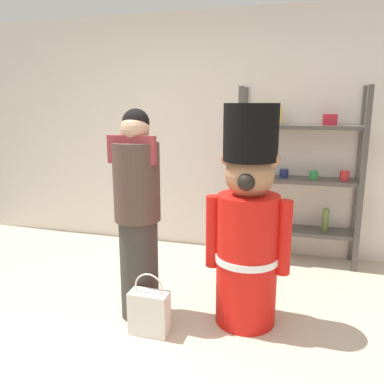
# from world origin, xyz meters

# --- Properties ---
(ground_plane) EXTENTS (6.40, 6.40, 0.00)m
(ground_plane) POSITION_xyz_m (0.00, 0.00, 0.00)
(ground_plane) COLOR beige
(back_wall) EXTENTS (6.40, 0.12, 2.60)m
(back_wall) POSITION_xyz_m (0.00, 2.20, 1.30)
(back_wall) COLOR silver
(back_wall) RESTS_ON ground_plane
(merchandise_shelf) EXTENTS (1.22, 0.35, 1.80)m
(merchandise_shelf) POSITION_xyz_m (0.82, 1.98, 0.90)
(merchandise_shelf) COLOR #4C4742
(merchandise_shelf) RESTS_ON ground_plane
(teddy_bear_guard) EXTENTS (0.63, 0.47, 1.63)m
(teddy_bear_guard) POSITION_xyz_m (0.50, 0.61, 0.76)
(teddy_bear_guard) COLOR red
(teddy_bear_guard) RESTS_ON ground_plane
(person_shopper) EXTENTS (0.36, 0.34, 1.59)m
(person_shopper) POSITION_xyz_m (-0.31, 0.48, 0.82)
(person_shopper) COLOR #38332D
(person_shopper) RESTS_ON ground_plane
(shopping_bag) EXTENTS (0.28, 0.14, 0.46)m
(shopping_bag) POSITION_xyz_m (-0.14, 0.26, 0.17)
(shopping_bag) COLOR silver
(shopping_bag) RESTS_ON ground_plane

